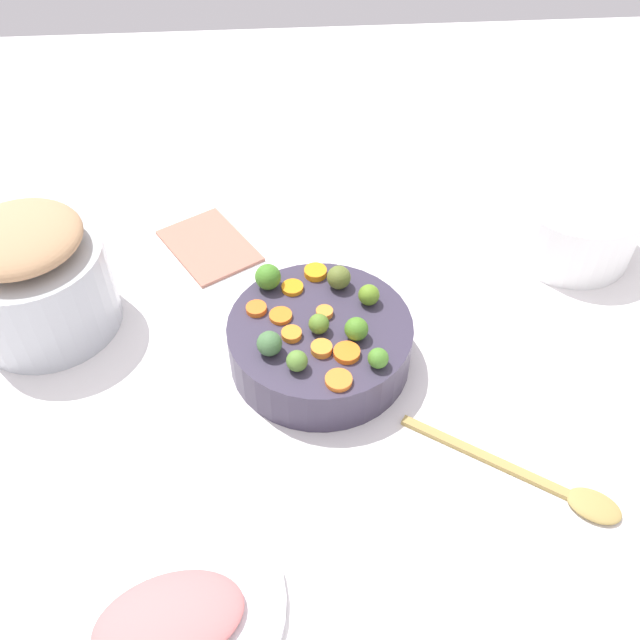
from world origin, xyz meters
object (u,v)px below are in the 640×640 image
(ham_plate, at_px, (163,608))
(metal_pot, at_px, (39,289))
(serving_bowl_carrots, at_px, (320,342))
(casserole_dish, at_px, (574,225))
(wooden_spoon, at_px, (549,486))

(ham_plate, bearing_deg, metal_pot, 24.54)
(serving_bowl_carrots, bearing_deg, metal_pot, 75.30)
(casserole_dish, height_order, ham_plate, casserole_dish)
(ham_plate, bearing_deg, wooden_spoon, -76.09)
(metal_pot, height_order, wooden_spoon, metal_pot)
(metal_pot, bearing_deg, ham_plate, -155.46)
(casserole_dish, relative_size, ham_plate, 0.76)
(wooden_spoon, relative_size, ham_plate, 0.94)
(casserole_dish, xyz_separation_m, ham_plate, (-0.58, 0.66, -0.05))
(serving_bowl_carrots, xyz_separation_m, wooden_spoon, (-0.24, -0.28, -0.03))
(wooden_spoon, bearing_deg, casserole_dish, -21.04)
(casserole_dish, bearing_deg, serving_bowl_carrots, 116.07)
(serving_bowl_carrots, xyz_separation_m, casserole_dish, (0.22, -0.46, 0.02))
(metal_pot, height_order, casserole_dish, metal_pot)
(casserole_dish, bearing_deg, metal_pot, 97.32)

